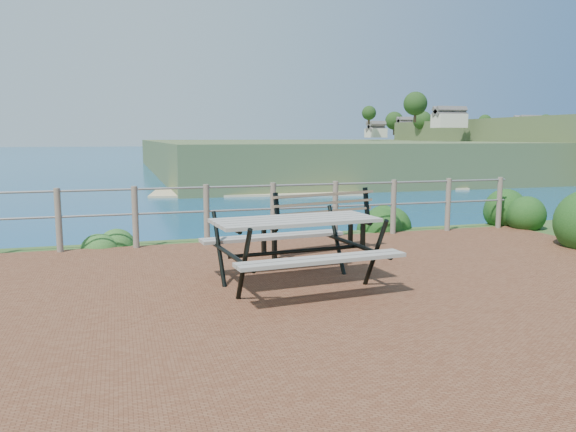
# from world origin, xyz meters

# --- Properties ---
(ground) EXTENTS (10.00, 7.00, 0.12)m
(ground) POSITION_xyz_m (0.00, 0.00, 0.00)
(ground) COLOR brown
(ground) RESTS_ON ground
(ocean) EXTENTS (1200.00, 1200.00, 0.00)m
(ocean) POSITION_xyz_m (0.00, 200.00, 0.00)
(ocean) COLOR #166884
(ocean) RESTS_ON ground
(safety_railing) EXTENTS (9.40, 0.10, 1.00)m
(safety_railing) POSITION_xyz_m (0.00, 3.35, 0.57)
(safety_railing) COLOR #6B5B4C
(safety_railing) RESTS_ON ground
(distant_bay) EXTENTS (290.00, 232.36, 24.00)m
(distant_bay) POSITION_xyz_m (173.07, 202.61, -1.52)
(distant_bay) COLOR #40542A
(distant_bay) RESTS_ON ground
(picnic_table) EXTENTS (2.01, 1.68, 0.82)m
(picnic_table) POSITION_xyz_m (-0.53, 0.39, 0.52)
(picnic_table) COLOR gray
(picnic_table) RESTS_ON ground
(park_bench) EXTENTS (1.81, 0.84, 0.99)m
(park_bench) POSITION_xyz_m (0.36, 2.22, 0.65)
(park_bench) COLOR brown
(park_bench) RESTS_ON ground
(shrub_right_edge) EXTENTS (1.03, 1.03, 1.47)m
(shrub_right_edge) POSITION_xyz_m (5.31, 3.50, 0.00)
(shrub_right_edge) COLOR #143C12
(shrub_right_edge) RESTS_ON ground
(shrub_lip_west) EXTENTS (0.66, 0.66, 0.35)m
(shrub_lip_west) POSITION_xyz_m (-2.81, 3.79, 0.00)
(shrub_lip_west) COLOR #2B521F
(shrub_lip_west) RESTS_ON ground
(shrub_lip_east) EXTENTS (0.83, 0.83, 0.60)m
(shrub_lip_east) POSITION_xyz_m (2.51, 4.12, 0.00)
(shrub_lip_east) COLOR #143C12
(shrub_lip_east) RESTS_ON ground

